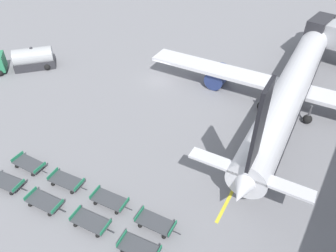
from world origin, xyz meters
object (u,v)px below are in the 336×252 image
baggage_dolly_row_near_col_d (139,248)px  baggage_dolly_row_mid_a_col_b (66,181)px  fuel_tanker_primary (26,60)px  baggage_dolly_row_mid_a_col_a (29,164)px  baggage_dolly_row_mid_a_col_c (110,200)px  baggage_dolly_row_near_col_b (44,202)px  baggage_dolly_row_mid_a_col_d (156,223)px  baggage_dolly_row_near_col_c (91,222)px  baggage_dolly_row_near_col_a (7,182)px  airplane (295,81)px

baggage_dolly_row_near_col_d → baggage_dolly_row_mid_a_col_b: (-9.63, 1.78, 0.00)m
fuel_tanker_primary → baggage_dolly_row_mid_a_col_a: size_ratio=2.16×
baggage_dolly_row_mid_a_col_b → baggage_dolly_row_mid_a_col_c: (4.78, 0.48, 0.00)m
baggage_dolly_row_near_col_b → baggage_dolly_row_mid_a_col_d: (9.24, 3.44, 0.00)m
fuel_tanker_primary → baggage_dolly_row_mid_a_col_a: bearing=-38.5°
baggage_dolly_row_mid_a_col_d → fuel_tanker_primary: bearing=158.7°
baggage_dolly_row_near_col_b → baggage_dolly_row_near_col_c: (4.75, 0.66, 0.00)m
baggage_dolly_row_mid_a_col_a → baggage_dolly_row_near_col_b: bearing=-25.4°
baggage_dolly_row_mid_a_col_a → baggage_dolly_row_mid_a_col_d: 14.11m
baggage_dolly_row_near_col_b → baggage_dolly_row_mid_a_col_b: (-0.17, 2.70, 0.00)m
baggage_dolly_row_near_col_a → baggage_dolly_row_mid_a_col_a: (-0.17, 2.65, 0.00)m
baggage_dolly_row_near_col_a → baggage_dolly_row_near_col_d: bearing=5.2°
baggage_dolly_row_near_col_d → airplane: bearing=82.0°
baggage_dolly_row_near_col_a → baggage_dolly_row_near_col_b: same height
baggage_dolly_row_mid_a_col_a → airplane: bearing=54.0°
baggage_dolly_row_near_col_b → baggage_dolly_row_mid_a_col_a: same height
baggage_dolly_row_near_col_a → baggage_dolly_row_mid_a_col_b: (4.48, 3.06, 0.00)m
airplane → fuel_tanker_primary: size_ratio=4.95×
airplane → baggage_dolly_row_near_col_b: (-13.14, -27.02, -2.60)m
fuel_tanker_primary → baggage_dolly_row_mid_a_col_b: (21.05, -12.62, -0.85)m
baggage_dolly_row_near_col_b → baggage_dolly_row_mid_a_col_d: 9.86m
fuel_tanker_primary → baggage_dolly_row_near_col_b: bearing=-35.8°
fuel_tanker_primary → baggage_dolly_row_near_col_c: (25.97, -14.65, -0.85)m
baggage_dolly_row_near_col_c → baggage_dolly_row_mid_a_col_a: 9.71m
baggage_dolly_row_near_col_c → baggage_dolly_row_mid_a_col_a: size_ratio=1.01×
fuel_tanker_primary → baggage_dolly_row_near_col_c: 29.83m
baggage_dolly_row_near_col_c → baggage_dolly_row_mid_a_col_b: same height
baggage_dolly_row_near_col_d → baggage_dolly_row_mid_a_col_d: bearing=95.1°
fuel_tanker_primary → baggage_dolly_row_mid_a_col_c: size_ratio=2.15×
fuel_tanker_primary → baggage_dolly_row_near_col_a: fuel_tanker_primary is taller
baggage_dolly_row_near_col_c → baggage_dolly_row_near_col_d: size_ratio=1.00×
baggage_dolly_row_near_col_b → baggage_dolly_row_near_col_c: size_ratio=1.00×
baggage_dolly_row_near_col_b → baggage_dolly_row_mid_a_col_a: (-4.82, 2.28, 0.00)m
airplane → baggage_dolly_row_near_col_b: size_ratio=10.64×
baggage_dolly_row_near_col_a → baggage_dolly_row_mid_a_col_c: bearing=20.9°
baggage_dolly_row_near_col_b → baggage_dolly_row_mid_a_col_c: bearing=34.5°
baggage_dolly_row_mid_a_col_b → fuel_tanker_primary: bearing=149.1°
baggage_dolly_row_mid_a_col_d → baggage_dolly_row_near_col_d: bearing=-84.9°
baggage_dolly_row_mid_a_col_a → baggage_dolly_row_mid_a_col_b: bearing=5.1°
airplane → baggage_dolly_row_near_col_d: size_ratio=10.62×
baggage_dolly_row_mid_a_col_a → fuel_tanker_primary: bearing=141.5°
airplane → baggage_dolly_row_near_col_a: (-17.79, -27.39, -2.60)m
baggage_dolly_row_near_col_a → baggage_dolly_row_near_col_d: size_ratio=1.00×
baggage_dolly_row_near_col_b → baggage_dolly_row_near_col_c: 4.80m
airplane → baggage_dolly_row_near_col_a: 32.76m
baggage_dolly_row_mid_a_col_b → baggage_dolly_row_mid_a_col_d: (9.41, 0.74, 0.00)m
baggage_dolly_row_mid_a_col_b → baggage_dolly_row_near_col_c: bearing=-22.5°
baggage_dolly_row_mid_a_col_c → baggage_dolly_row_mid_a_col_d: same height
airplane → baggage_dolly_row_near_col_c: size_ratio=10.64×
baggage_dolly_row_near_col_c → baggage_dolly_row_near_col_a: bearing=-173.8°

